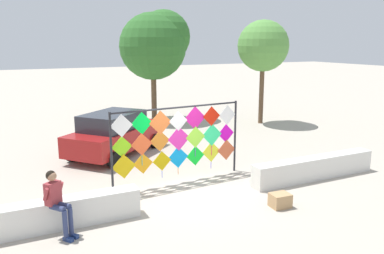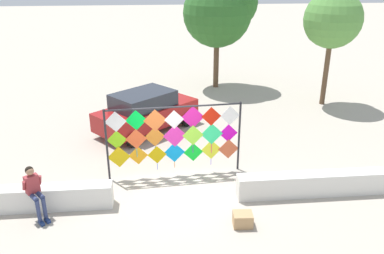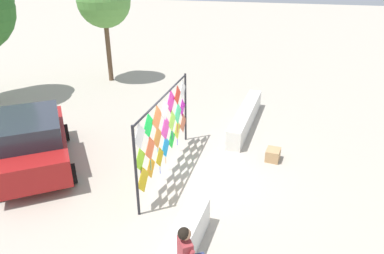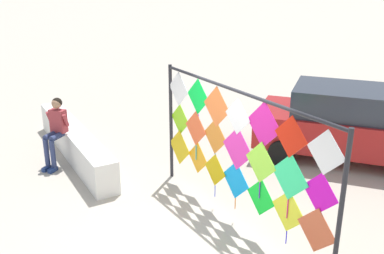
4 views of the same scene
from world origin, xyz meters
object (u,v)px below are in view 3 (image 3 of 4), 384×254
object	(u,v)px
kite_display_rack	(165,126)
parked_car	(33,140)
cardboard_box_large	(273,155)
tree_broadleaf	(104,0)

from	to	relation	value
kite_display_rack	parked_car	distance (m)	4.13
kite_display_rack	cardboard_box_large	bearing A→B (deg)	-61.02
parked_car	tree_broadleaf	world-z (taller)	tree_broadleaf
kite_display_rack	cardboard_box_large	size ratio (longest dim) A/B	8.49
parked_car	cardboard_box_large	bearing A→B (deg)	-69.05
kite_display_rack	tree_broadleaf	size ratio (longest dim) A/B	0.80
tree_broadleaf	cardboard_box_large	bearing A→B (deg)	-122.86
cardboard_box_large	tree_broadleaf	distance (m)	12.03
parked_car	tree_broadleaf	bearing A→B (deg)	16.27
cardboard_box_large	tree_broadleaf	world-z (taller)	tree_broadleaf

